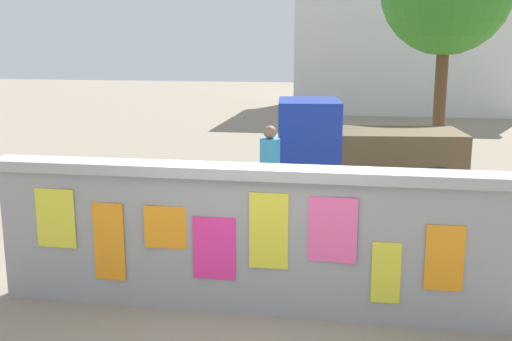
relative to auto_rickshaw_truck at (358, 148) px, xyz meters
The scene contains 8 objects.
ground 2.55m from the auto_rickshaw_truck, 115.14° to the left, with size 60.00×60.00×0.00m, color gray.
poster_wall 5.93m from the auto_rickshaw_truck, 99.88° to the right, with size 6.26×0.42×1.67m.
auto_rickshaw_truck is the anchor object (origin of this frame).
motorcycle 4.40m from the auto_rickshaw_truck, 102.79° to the right, with size 1.87×0.71×0.87m.
bicycle_near 4.32m from the auto_rickshaw_truck, 130.74° to the right, with size 1.66×0.60×0.95m.
bicycle_far 3.61m from the auto_rickshaw_truck, 74.26° to the right, with size 1.69×0.49×0.95m.
person_walking 2.68m from the auto_rickshaw_truck, 122.87° to the right, with size 0.43×0.43×1.62m.
building_background 16.23m from the auto_rickshaw_truck, 83.66° to the left, with size 9.29×6.70×5.94m.
Camera 1 is at (1.04, -6.40, 3.01)m, focal length 43.08 mm.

